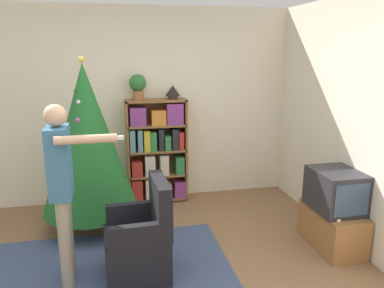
% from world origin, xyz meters
% --- Properties ---
extents(wall_back, '(8.00, 0.10, 2.60)m').
position_xyz_m(wall_back, '(0.00, 2.25, 1.30)').
color(wall_back, silver).
rests_on(wall_back, ground_plane).
extents(area_rug, '(2.40, 1.71, 0.01)m').
position_xyz_m(area_rug, '(-0.49, 0.31, 0.00)').
color(area_rug, '#3D4C70').
rests_on(area_rug, ground_plane).
extents(bookshelf, '(0.81, 0.27, 1.41)m').
position_xyz_m(bookshelf, '(0.23, 2.03, 0.70)').
color(bookshelf, brown).
rests_on(bookshelf, ground_plane).
extents(tv_stand, '(0.40, 0.73, 0.43)m').
position_xyz_m(tv_stand, '(1.87, 0.38, 0.21)').
color(tv_stand, '#996638').
rests_on(tv_stand, ground_plane).
extents(television, '(0.45, 0.55, 0.42)m').
position_xyz_m(television, '(1.87, 0.38, 0.64)').
color(television, '#28282D').
rests_on(television, tv_stand).
extents(game_remote, '(0.04, 0.12, 0.02)m').
position_xyz_m(game_remote, '(1.75, 0.16, 0.44)').
color(game_remote, white).
rests_on(game_remote, tv_stand).
extents(christmas_tree, '(1.08, 1.08, 1.97)m').
position_xyz_m(christmas_tree, '(-0.63, 1.40, 1.06)').
color(christmas_tree, '#4C3323').
rests_on(christmas_tree, ground_plane).
extents(armchair, '(0.60, 0.59, 0.92)m').
position_xyz_m(armchair, '(-0.14, 0.28, 0.32)').
color(armchair, black).
rests_on(armchair, ground_plane).
extents(standing_person, '(0.63, 0.47, 1.61)m').
position_xyz_m(standing_person, '(-0.78, 0.34, 0.95)').
color(standing_person, '#9E937F').
rests_on(standing_person, ground_plane).
extents(potted_plant, '(0.22, 0.22, 0.33)m').
position_xyz_m(potted_plant, '(0.00, 2.04, 1.60)').
color(potted_plant, '#935B38').
rests_on(potted_plant, bookshelf).
extents(table_lamp, '(0.20, 0.20, 0.18)m').
position_xyz_m(table_lamp, '(0.45, 2.04, 1.51)').
color(table_lamp, '#473828').
rests_on(table_lamp, bookshelf).
extents(book_pile_near_tree, '(0.21, 0.18, 0.09)m').
position_xyz_m(book_pile_near_tree, '(-0.13, 1.14, 0.05)').
color(book_pile_near_tree, orange).
rests_on(book_pile_near_tree, ground_plane).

